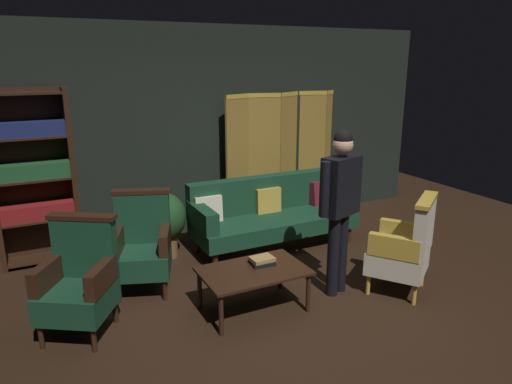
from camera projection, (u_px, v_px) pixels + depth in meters
ground_plane at (292, 303)px, 4.67m from camera, size 10.00×10.00×0.00m
back_wall at (202, 131)px, 6.39m from camera, size 7.20×0.10×2.80m
folding_screen at (288, 154)px, 6.96m from camera, size 2.14×0.43×1.90m
bookshelf at (34, 176)px, 5.34m from camera, size 0.90×0.32×2.05m
velvet_couch at (271, 211)px, 6.03m from camera, size 2.12×0.78×0.88m
coffee_table at (254, 274)px, 4.45m from camera, size 1.00×0.64×0.42m
armchair_gilt_accent at (405, 248)px, 4.78m from camera, size 0.81×0.80×1.04m
armchair_wing_left at (142, 245)px, 4.85m from camera, size 0.74×0.74×1.04m
armchair_wing_right at (79, 281)px, 4.06m from camera, size 0.80×0.80×1.04m
standing_figure at (340, 198)px, 4.61m from camera, size 0.57×0.32×1.70m
potted_plant at (165, 220)px, 5.65m from camera, size 0.52×0.52×0.81m
book_black_cloth at (262, 262)px, 4.55m from camera, size 0.24×0.21×0.04m
book_tan_leather at (262, 259)px, 4.54m from camera, size 0.23×0.17×0.04m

